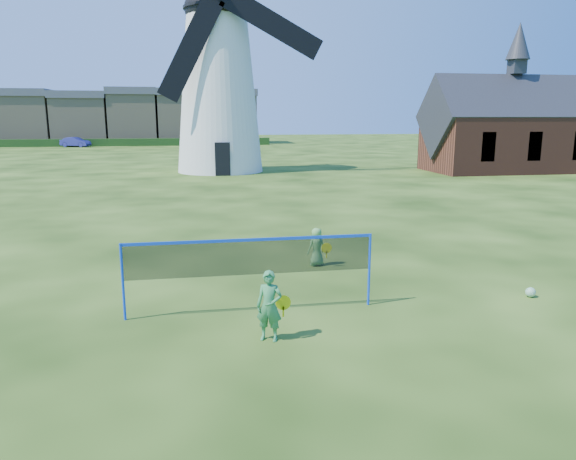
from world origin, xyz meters
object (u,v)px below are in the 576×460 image
(chapel, at_px, (511,131))
(player_boy, at_px, (317,247))
(car_right, at_px, (75,142))
(play_ball, at_px, (530,292))
(windmill, at_px, (218,80))
(player_girl, at_px, (269,306))
(badminton_net, at_px, (251,258))

(chapel, relative_size, player_boy, 12.00)
(car_right, bearing_deg, play_ball, -141.00)
(windmill, height_order, player_boy, windmill)
(player_girl, height_order, play_ball, player_girl)
(badminton_net, relative_size, car_right, 1.30)
(chapel, relative_size, player_girl, 9.62)
(chapel, bearing_deg, player_boy, -131.16)
(player_girl, bearing_deg, windmill, 111.84)
(chapel, relative_size, play_ball, 56.09)
(windmill, height_order, player_girl, windmill)
(player_boy, bearing_deg, windmill, -106.37)
(badminton_net, bearing_deg, player_girl, -83.26)
(badminton_net, xyz_separation_m, player_girl, (0.17, -1.46, -0.50))
(badminton_net, distance_m, play_ball, 6.29)
(badminton_net, xyz_separation_m, player_boy, (2.11, 3.19, -0.63))
(chapel, distance_m, player_boy, 30.07)
(player_girl, relative_size, player_boy, 1.25)
(windmill, distance_m, car_right, 40.43)
(player_boy, bearing_deg, car_right, -92.46)
(play_ball, relative_size, car_right, 0.06)
(badminton_net, bearing_deg, play_ball, -1.39)
(badminton_net, bearing_deg, windmill, 88.26)
(car_right, bearing_deg, player_girl, -146.12)
(windmill, height_order, car_right, windmill)
(windmill, relative_size, play_ball, 85.65)
(play_ball, bearing_deg, player_girl, -167.77)
(chapel, relative_size, car_right, 3.18)
(badminton_net, height_order, player_girl, badminton_net)
(chapel, bearing_deg, windmill, 170.95)
(windmill, distance_m, badminton_net, 29.58)
(chapel, bearing_deg, badminton_net, -130.29)
(player_boy, distance_m, play_ball, 5.30)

